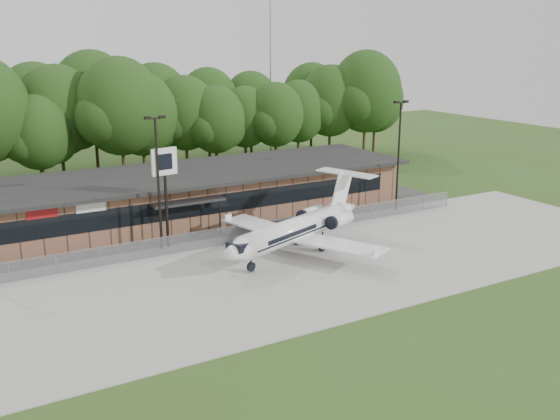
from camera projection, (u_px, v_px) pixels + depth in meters
ground at (340, 316)px, 36.27m from camera, size 160.00×160.00×0.00m
apron at (273, 272)px, 42.95m from camera, size 64.00×18.00×0.08m
parking_lot at (207, 230)px, 52.57m from camera, size 50.00×9.00×0.06m
terminal at (186, 194)px, 55.71m from camera, size 41.00×11.65×4.30m
fence at (229, 235)px, 48.61m from camera, size 46.00×0.04×1.52m
treeline at (124, 114)px, 69.41m from camera, size 72.00×12.00×15.00m
radio_mast at (270, 63)px, 83.64m from camera, size 0.20×0.20×25.00m
light_pole_mid at (158, 173)px, 46.08m from camera, size 1.55×0.30×10.23m
light_pole_right at (399, 147)px, 57.11m from camera, size 1.55×0.30×10.23m
business_jet at (298, 229)px, 46.35m from camera, size 15.64×13.98×5.35m
pole_sign at (165, 172)px, 46.65m from camera, size 2.05×0.53×7.77m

